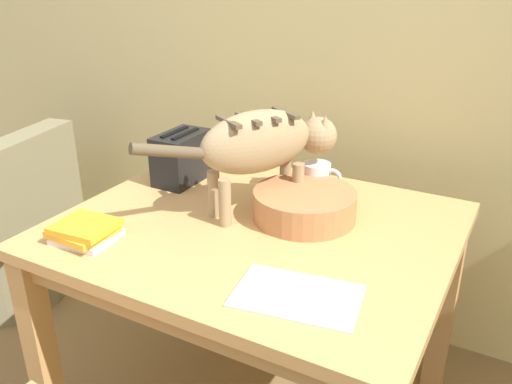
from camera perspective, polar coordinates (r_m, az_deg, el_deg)
name	(u,v)px	position (r m, az deg, el deg)	size (l,w,h in m)	color
wall_rear	(374,14)	(2.05, 12.38, 17.94)	(5.18, 0.11, 2.50)	#D7C682
dining_table	(256,251)	(1.61, 0.00, -6.25)	(1.10, 0.93, 0.72)	tan
cat	(265,144)	(1.57, 0.95, 5.14)	(0.38, 0.57, 0.31)	#9B815C
saucer_bowl	(315,192)	(1.74, 6.31, 0.04)	(0.18, 0.18, 0.03)	#3659B4
coffee_mug	(317,175)	(1.72, 6.49, 1.78)	(0.13, 0.09, 0.08)	white
magazine	(297,296)	(1.25, 4.39, -10.92)	(0.28, 0.19, 0.01)	beige
book_stack	(85,232)	(1.53, -17.68, -4.02)	(0.17, 0.15, 0.05)	silver
wicker_basket	(304,204)	(1.58, 5.16, -1.32)	(0.30, 0.30, 0.09)	#B17246
toaster	(181,158)	(1.85, -7.92, 3.64)	(0.12, 0.20, 0.18)	black
wicker_armchair	(0,241)	(2.67, -25.50, -4.69)	(0.64, 0.67, 0.78)	#7A7353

